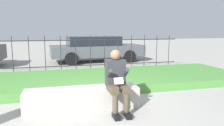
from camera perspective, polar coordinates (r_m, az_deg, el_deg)
ground_plane at (r=4.72m, az=-5.09°, el=-11.55°), size 60.00×60.00×0.00m
stone_bench at (r=4.63m, az=-7.69°, el=-9.47°), size 2.33×0.54×0.44m
person_seated_reader at (r=4.34m, az=1.23°, el=-4.11°), size 0.42×0.73×1.24m
grass_berm at (r=6.68m, az=-8.01°, el=-4.51°), size 10.24×2.79×0.22m
iron_fence at (r=8.27m, az=-9.44°, el=2.43°), size 8.24×0.03×1.41m
car_parked_center at (r=11.14m, az=-4.19°, el=3.92°), size 4.75×2.17×1.29m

